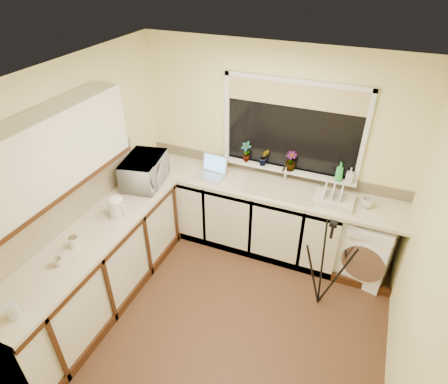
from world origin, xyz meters
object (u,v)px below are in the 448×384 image
soap_bottle_green (340,172)px  soap_bottle_clear (350,175)px  plant_b (264,157)px  washing_machine (366,245)px  steel_jar (74,242)px  laptop (212,171)px  cup_left (57,262)px  cup_back (367,203)px  plant_c (291,161)px  microwave (144,171)px  glass_jug (13,310)px  plant_a (246,152)px  dish_rack (334,200)px  tripod (325,265)px  kettle (116,208)px

soap_bottle_green → soap_bottle_clear: soap_bottle_green is taller
plant_b → soap_bottle_green: (0.87, -0.01, 0.00)m
plant_b → soap_bottle_green: soap_bottle_green is taller
washing_machine → steel_jar: steel_jar is taller
soap_bottle_clear → steel_jar: bearing=-139.7°
laptop → soap_bottle_green: bearing=13.0°
soap_bottle_clear → cup_left: soap_bottle_clear is taller
soap_bottle_green → cup_back: bearing=-26.8°
plant_c → microwave: bearing=-156.2°
glass_jug → plant_a: size_ratio=0.56×
steel_jar → cup_left: (0.03, -0.25, -0.02)m
plant_a → soap_bottle_clear: plant_a is taller
glass_jug → soap_bottle_green: soap_bottle_green is taller
dish_rack → plant_a: 1.17m
tripod → microwave: 2.25m
plant_a → plant_b: 0.23m
washing_machine → soap_bottle_green: (-0.45, 0.20, 0.76)m
cup_back → cup_left: size_ratio=1.48×
glass_jug → dish_rack: bearing=50.8°
kettle → steel_jar: size_ratio=1.81×
washing_machine → plant_b: size_ratio=3.71×
laptop → cup_back: (1.80, 0.03, -0.01)m
cup_back → dish_rack: bearing=-172.0°
plant_b → plant_a: bearing=177.4°
cup_back → laptop: bearing=-179.1°
kettle → plant_a: size_ratio=0.81×
laptop → plant_c: plant_c is taller
glass_jug → microwave: bearing=93.1°
kettle → plant_b: 1.78m
laptop → plant_a: 0.47m
laptop → plant_b: (0.58, 0.22, 0.19)m
dish_rack → plant_c: 0.66m
steel_jar → laptop: bearing=68.5°
washing_machine → plant_b: bearing=-176.4°
washing_machine → laptop: 1.98m
cup_left → cup_back: bearing=38.8°
washing_machine → microwave: (-2.55, -0.46, 0.66)m
laptop → glass_jug: laptop is taller
plant_b → cup_back: (1.22, -0.19, -0.21)m
kettle → plant_c: plant_c is taller
dish_rack → microwave: bearing=-167.0°
plant_b → cup_left: bearing=-119.3°
cup_back → kettle: bearing=-154.1°
dish_rack → steel_jar: steel_jar is taller
dish_rack → soap_bottle_green: bearing=94.1°
soap_bottle_clear → cup_left: size_ratio=2.02×
dish_rack → plant_a: (-1.11, 0.25, 0.25)m
tripod → plant_c: plant_c is taller
glass_jug → soap_bottle_clear: 3.42m
laptop → dish_rack: size_ratio=0.82×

